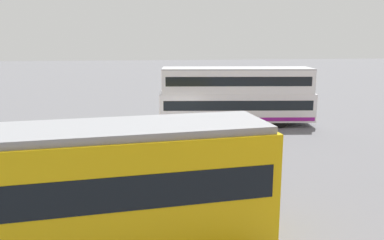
{
  "coord_description": "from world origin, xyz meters",
  "views": [
    {
      "loc": [
        2.25,
        23.1,
        5.86
      ],
      "look_at": [
        -0.19,
        3.37,
        1.72
      ],
      "focal_mm": 37.53,
      "sensor_mm": 36.0,
      "label": 1
    }
  ],
  "objects": [
    {
      "name": "pedestrian_railing",
      "position": [
        5.47,
        6.73,
        0.74
      ],
      "size": [
        7.55,
        0.35,
        1.08
      ],
      "color": "gray",
      "rests_on": "ground"
    },
    {
      "name": "pedestrian_near_railing",
      "position": [
        4.56,
        4.46,
        0.91
      ],
      "size": [
        0.45,
        0.45,
        1.59
      ],
      "color": "#4C3F2D",
      "rests_on": "ground"
    },
    {
      "name": "ground_plane",
      "position": [
        0.0,
        0.0,
        0.0
      ],
      "size": [
        160.0,
        160.0,
        0.0
      ],
      "primitive_type": "plane",
      "color": "slate"
    },
    {
      "name": "double_decker_bus",
      "position": [
        -3.98,
        -3.02,
        1.97
      ],
      "size": [
        10.39,
        3.6,
        3.84
      ],
      "color": "white",
      "rests_on": "ground"
    },
    {
      "name": "tram_yellow",
      "position": [
        4.95,
        12.75,
        1.84
      ],
      "size": [
        12.65,
        4.05,
        3.55
      ],
      "color": "#E5B70C",
      "rests_on": "ground"
    }
  ]
}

